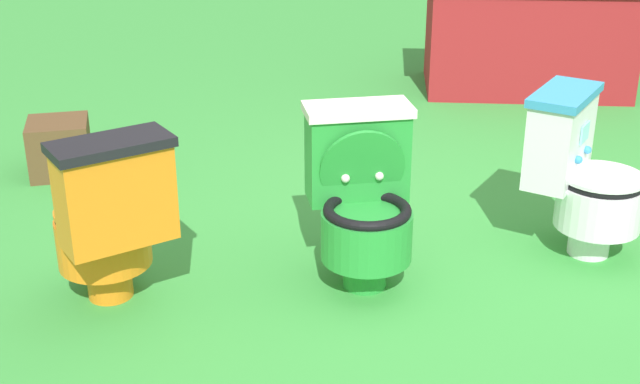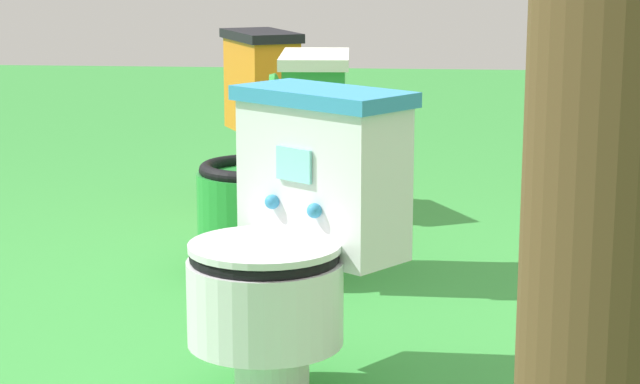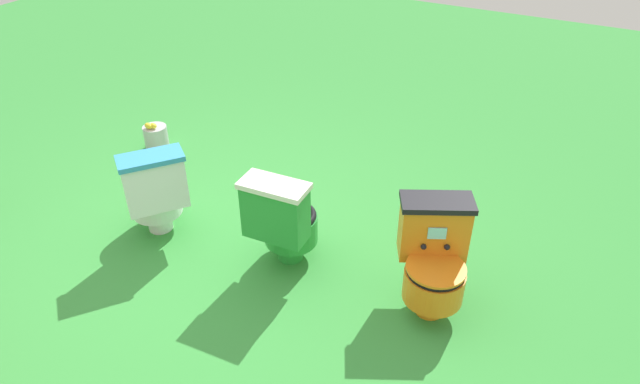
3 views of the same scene
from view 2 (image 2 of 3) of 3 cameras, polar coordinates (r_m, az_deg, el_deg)
The scene contains 6 objects.
ground at distance 3.32m, azimuth -0.02°, elevation -6.59°, with size 14.00×14.00×0.00m, color green.
toilet_green at distance 3.74m, azimuth -1.88°, elevation 1.45°, with size 0.45×0.52×0.73m.
toilet_orange at distance 4.73m, azimuth -1.63°, elevation 3.66°, with size 0.58×0.62×0.73m.
toilet_white at distance 2.77m, azimuth -1.40°, elevation -2.44°, with size 0.64×0.62×0.73m.
wooden_post at distance 1.10m, azimuth 14.66°, elevation 2.98°, with size 0.18×0.18×1.79m, color brown.
small_crate at distance 5.25m, azimuth 14.88°, elevation 1.66°, with size 0.33×0.32×0.30m, color brown.
Camera 2 is at (3.13, 0.28, 1.06)m, focal length 65.01 mm.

